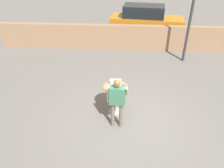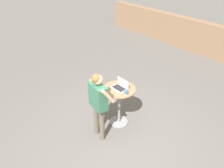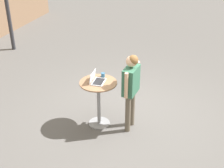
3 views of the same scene
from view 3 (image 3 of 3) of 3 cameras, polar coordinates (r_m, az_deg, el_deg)
name	(u,v)px [view 3 (image 3 of 3)]	position (r m, az deg, el deg)	size (l,w,h in m)	color
ground_plane	(126,116)	(6.88, 2.65, -5.83)	(50.00, 50.00, 0.00)	#5B5956
cafe_table	(99,96)	(6.27, -2.47, -2.19)	(0.75, 0.75, 0.99)	gray
laptop	(97,80)	(6.10, -2.82, 0.73)	(0.36, 0.27, 0.21)	#B7BABF
coffee_mug	(103,75)	(6.29, -1.66, 1.66)	(0.11, 0.08, 0.09)	#336084
standing_person	(131,83)	(5.99, 3.48, 0.10)	(0.60, 0.34, 1.62)	brown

